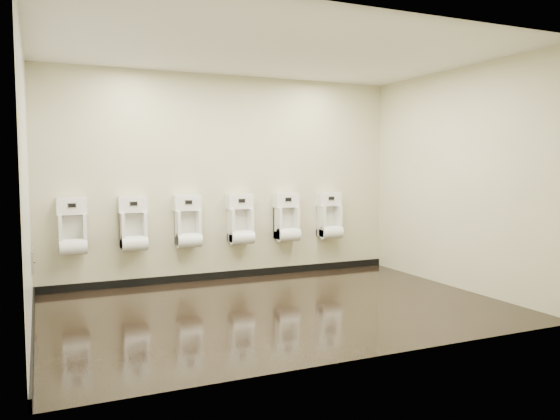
{
  "coord_description": "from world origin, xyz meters",
  "views": [
    {
      "loc": [
        -2.4,
        -5.43,
        1.57
      ],
      "look_at": [
        0.26,
        0.55,
        1.04
      ],
      "focal_mm": 35.0,
      "sensor_mm": 36.0,
      "label": 1
    }
  ],
  "objects_px": {
    "access_panel": "(32,262)",
    "urinal_3": "(241,223)",
    "urinal_1": "(133,228)",
    "urinal_4": "(287,221)",
    "urinal_2": "(188,225)",
    "urinal_0": "(72,231)",
    "urinal_5": "(330,219)"
  },
  "relations": [
    {
      "from": "access_panel",
      "to": "urinal_3",
      "type": "xyz_separation_m",
      "value": [
        2.63,
        0.43,
        0.28
      ]
    },
    {
      "from": "urinal_1",
      "to": "urinal_3",
      "type": "distance_m",
      "value": 1.45
    },
    {
      "from": "urinal_3",
      "to": "urinal_4",
      "type": "relative_size",
      "value": 1.0
    },
    {
      "from": "urinal_2",
      "to": "urinal_1",
      "type": "bearing_deg",
      "value": 180.0
    },
    {
      "from": "urinal_0",
      "to": "urinal_5",
      "type": "height_order",
      "value": "same"
    },
    {
      "from": "urinal_3",
      "to": "urinal_5",
      "type": "bearing_deg",
      "value": 0.0
    },
    {
      "from": "urinal_0",
      "to": "urinal_1",
      "type": "relative_size",
      "value": 1.0
    },
    {
      "from": "urinal_3",
      "to": "urinal_5",
      "type": "height_order",
      "value": "same"
    },
    {
      "from": "urinal_3",
      "to": "urinal_4",
      "type": "bearing_deg",
      "value": 0.0
    },
    {
      "from": "access_panel",
      "to": "urinal_4",
      "type": "distance_m",
      "value": 3.37
    },
    {
      "from": "urinal_1",
      "to": "urinal_4",
      "type": "bearing_deg",
      "value": 0.0
    },
    {
      "from": "urinal_2",
      "to": "access_panel",
      "type": "bearing_deg",
      "value": -167.16
    },
    {
      "from": "urinal_1",
      "to": "urinal_3",
      "type": "height_order",
      "value": "same"
    },
    {
      "from": "urinal_0",
      "to": "urinal_2",
      "type": "relative_size",
      "value": 1.0
    },
    {
      "from": "urinal_1",
      "to": "urinal_3",
      "type": "relative_size",
      "value": 1.0
    },
    {
      "from": "access_panel",
      "to": "urinal_2",
      "type": "distance_m",
      "value": 1.95
    },
    {
      "from": "urinal_3",
      "to": "urinal_1",
      "type": "bearing_deg",
      "value": 180.0
    },
    {
      "from": "urinal_4",
      "to": "urinal_0",
      "type": "bearing_deg",
      "value": 180.0
    },
    {
      "from": "urinal_0",
      "to": "urinal_2",
      "type": "xyz_separation_m",
      "value": [
        1.43,
        0.0,
        0.0
      ]
    },
    {
      "from": "urinal_2",
      "to": "urinal_3",
      "type": "height_order",
      "value": "same"
    },
    {
      "from": "urinal_2",
      "to": "urinal_4",
      "type": "height_order",
      "value": "same"
    },
    {
      "from": "urinal_0",
      "to": "urinal_5",
      "type": "distance_m",
      "value": 3.58
    },
    {
      "from": "access_panel",
      "to": "urinal_4",
      "type": "relative_size",
      "value": 0.37
    },
    {
      "from": "urinal_5",
      "to": "urinal_4",
      "type": "bearing_deg",
      "value": 180.0
    },
    {
      "from": "urinal_3",
      "to": "urinal_4",
      "type": "distance_m",
      "value": 0.7
    },
    {
      "from": "urinal_2",
      "to": "urinal_0",
      "type": "bearing_deg",
      "value": 180.0
    },
    {
      "from": "urinal_0",
      "to": "urinal_2",
      "type": "distance_m",
      "value": 1.43
    },
    {
      "from": "urinal_4",
      "to": "urinal_5",
      "type": "distance_m",
      "value": 0.7
    },
    {
      "from": "urinal_4",
      "to": "urinal_2",
      "type": "bearing_deg",
      "value": 180.0
    },
    {
      "from": "urinal_4",
      "to": "urinal_5",
      "type": "height_order",
      "value": "same"
    },
    {
      "from": "access_panel",
      "to": "urinal_2",
      "type": "height_order",
      "value": "urinal_2"
    },
    {
      "from": "urinal_2",
      "to": "urinal_4",
      "type": "xyz_separation_m",
      "value": [
        1.44,
        0.0,
        0.0
      ]
    }
  ]
}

